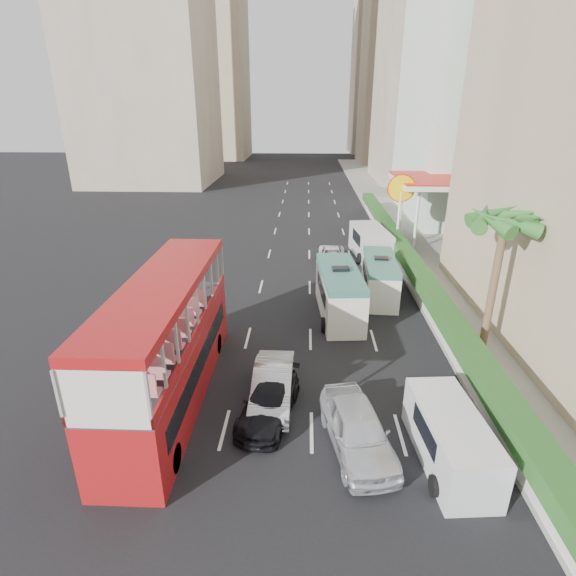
{
  "coord_description": "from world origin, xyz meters",
  "views": [
    {
      "loc": [
        -0.73,
        -15.16,
        11.03
      ],
      "look_at": [
        -1.5,
        4.0,
        3.2
      ],
      "focal_mm": 28.0,
      "sensor_mm": 36.0,
      "label": 1
    }
  ],
  "objects_px": {
    "car_black": "(269,416)",
    "minibus_far": "(380,278)",
    "car_silver_lane_a": "(273,400)",
    "panel_van_far": "(370,243)",
    "double_decker_bus": "(168,341)",
    "car_silver_lane_b": "(356,447)",
    "panel_van_near": "(450,439)",
    "palm_tree": "(493,287)",
    "minibus_near": "(339,293)",
    "van_asset": "(331,263)",
    "shell_station": "(432,210)"
  },
  "relations": [
    {
      "from": "car_silver_lane_b",
      "to": "minibus_near",
      "type": "xyz_separation_m",
      "value": [
        0.06,
        10.68,
        1.35
      ]
    },
    {
      "from": "double_decker_bus",
      "to": "car_silver_lane_b",
      "type": "bearing_deg",
      "value": -20.95
    },
    {
      "from": "car_black",
      "to": "minibus_far",
      "type": "xyz_separation_m",
      "value": [
        5.88,
        11.88,
        1.21
      ]
    },
    {
      "from": "palm_tree",
      "to": "van_asset",
      "type": "bearing_deg",
      "value": 116.95
    },
    {
      "from": "palm_tree",
      "to": "shell_station",
      "type": "relative_size",
      "value": 0.8
    },
    {
      "from": "car_silver_lane_b",
      "to": "panel_van_near",
      "type": "relative_size",
      "value": 1.03
    },
    {
      "from": "double_decker_bus",
      "to": "minibus_near",
      "type": "height_order",
      "value": "double_decker_bus"
    },
    {
      "from": "minibus_near",
      "to": "minibus_far",
      "type": "distance_m",
      "value": 3.85
    },
    {
      "from": "double_decker_bus",
      "to": "minibus_near",
      "type": "distance_m",
      "value": 10.79
    },
    {
      "from": "panel_van_far",
      "to": "palm_tree",
      "type": "bearing_deg",
      "value": -83.29
    },
    {
      "from": "car_silver_lane_a",
      "to": "panel_van_far",
      "type": "xyz_separation_m",
      "value": [
        6.26,
        18.85,
        1.11
      ]
    },
    {
      "from": "minibus_far",
      "to": "panel_van_far",
      "type": "xyz_separation_m",
      "value": [
        0.46,
        7.98,
        -0.1
      ]
    },
    {
      "from": "palm_tree",
      "to": "shell_station",
      "type": "height_order",
      "value": "palm_tree"
    },
    {
      "from": "van_asset",
      "to": "panel_van_far",
      "type": "bearing_deg",
      "value": 32.59
    },
    {
      "from": "double_decker_bus",
      "to": "minibus_far",
      "type": "bearing_deg",
      "value": 47.42
    },
    {
      "from": "double_decker_bus",
      "to": "palm_tree",
      "type": "xyz_separation_m",
      "value": [
        13.8,
        4.0,
        0.85
      ]
    },
    {
      "from": "minibus_near",
      "to": "panel_van_near",
      "type": "relative_size",
      "value": 1.35
    },
    {
      "from": "minibus_far",
      "to": "shell_station",
      "type": "xyz_separation_m",
      "value": [
        6.14,
        12.27,
        1.54
      ]
    },
    {
      "from": "panel_van_far",
      "to": "shell_station",
      "type": "xyz_separation_m",
      "value": [
        5.68,
        4.29,
        1.64
      ]
    },
    {
      "from": "palm_tree",
      "to": "panel_van_near",
      "type": "bearing_deg",
      "value": -117.06
    },
    {
      "from": "car_silver_lane_b",
      "to": "car_black",
      "type": "relative_size",
      "value": 1.1
    },
    {
      "from": "double_decker_bus",
      "to": "shell_station",
      "type": "relative_size",
      "value": 1.38
    },
    {
      "from": "car_silver_lane_b",
      "to": "van_asset",
      "type": "xyz_separation_m",
      "value": [
        0.1,
        19.62,
        0.0
      ]
    },
    {
      "from": "minibus_near",
      "to": "palm_tree",
      "type": "distance_m",
      "value": 7.95
    },
    {
      "from": "car_silver_lane_a",
      "to": "car_black",
      "type": "xyz_separation_m",
      "value": [
        -0.07,
        -1.01,
        0.0
      ]
    },
    {
      "from": "car_silver_lane_b",
      "to": "panel_van_far",
      "type": "bearing_deg",
      "value": 70.2
    },
    {
      "from": "shell_station",
      "to": "panel_van_near",
      "type": "bearing_deg",
      "value": -102.66
    },
    {
      "from": "double_decker_bus",
      "to": "minibus_far",
      "type": "height_order",
      "value": "double_decker_bus"
    },
    {
      "from": "double_decker_bus",
      "to": "van_asset",
      "type": "relative_size",
      "value": 2.61
    },
    {
      "from": "panel_van_far",
      "to": "palm_tree",
      "type": "relative_size",
      "value": 0.87
    },
    {
      "from": "car_silver_lane_b",
      "to": "panel_van_far",
      "type": "height_order",
      "value": "panel_van_far"
    },
    {
      "from": "panel_van_far",
      "to": "palm_tree",
      "type": "xyz_separation_m",
      "value": [
        3.48,
        -14.71,
        2.27
      ]
    },
    {
      "from": "car_silver_lane_a",
      "to": "minibus_near",
      "type": "height_order",
      "value": "minibus_near"
    },
    {
      "from": "double_decker_bus",
      "to": "car_silver_lane_b",
      "type": "height_order",
      "value": "double_decker_bus"
    },
    {
      "from": "panel_van_near",
      "to": "car_silver_lane_b",
      "type": "bearing_deg",
      "value": 165.74
    },
    {
      "from": "minibus_far",
      "to": "car_black",
      "type": "bearing_deg",
      "value": -113.01
    },
    {
      "from": "car_silver_lane_a",
      "to": "minibus_near",
      "type": "xyz_separation_m",
      "value": [
        3.15,
        8.08,
        1.35
      ]
    },
    {
      "from": "car_black",
      "to": "panel_van_near",
      "type": "relative_size",
      "value": 0.94
    },
    {
      "from": "panel_van_far",
      "to": "van_asset",
      "type": "bearing_deg",
      "value": -155.85
    },
    {
      "from": "car_silver_lane_a",
      "to": "panel_van_far",
      "type": "height_order",
      "value": "panel_van_far"
    },
    {
      "from": "car_silver_lane_b",
      "to": "palm_tree",
      "type": "height_order",
      "value": "palm_tree"
    },
    {
      "from": "car_black",
      "to": "minibus_near",
      "type": "bearing_deg",
      "value": 82.29
    },
    {
      "from": "car_black",
      "to": "minibus_far",
      "type": "relative_size",
      "value": 0.78
    },
    {
      "from": "minibus_far",
      "to": "palm_tree",
      "type": "xyz_separation_m",
      "value": [
        3.94,
        -6.73,
        2.17
      ]
    },
    {
      "from": "van_asset",
      "to": "minibus_far",
      "type": "relative_size",
      "value": 0.77
    },
    {
      "from": "double_decker_bus",
      "to": "shell_station",
      "type": "distance_m",
      "value": 28.02
    },
    {
      "from": "double_decker_bus",
      "to": "car_silver_lane_b",
      "type": "xyz_separation_m",
      "value": [
        7.15,
        -2.74,
        -2.53
      ]
    },
    {
      "from": "car_black",
      "to": "minibus_far",
      "type": "distance_m",
      "value": 13.31
    },
    {
      "from": "double_decker_bus",
      "to": "palm_tree",
      "type": "distance_m",
      "value": 14.39
    },
    {
      "from": "van_asset",
      "to": "panel_van_near",
      "type": "height_order",
      "value": "panel_van_near"
    }
  ]
}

